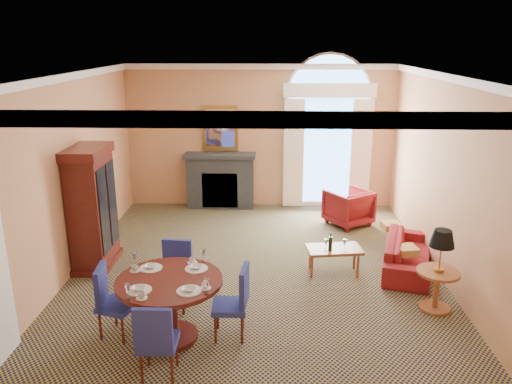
{
  "coord_description": "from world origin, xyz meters",
  "views": [
    {
      "loc": [
        0.23,
        -7.32,
        3.7
      ],
      "look_at": [
        0.0,
        0.5,
        1.3
      ],
      "focal_mm": 35.0,
      "sensor_mm": 36.0,
      "label": 1
    }
  ],
  "objects_px": {
    "dining_table": "(170,295)",
    "sofa": "(408,254)",
    "armoire": "(92,210)",
    "armchair": "(348,207)",
    "side_table": "(440,261)",
    "coffee_table": "(334,250)"
  },
  "relations": [
    {
      "from": "dining_table",
      "to": "sofa",
      "type": "bearing_deg",
      "value": 31.35
    },
    {
      "from": "armoire",
      "to": "armchair",
      "type": "relative_size",
      "value": 2.5
    },
    {
      "from": "armchair",
      "to": "side_table",
      "type": "bearing_deg",
      "value": 68.83
    },
    {
      "from": "side_table",
      "to": "armchair",
      "type": "bearing_deg",
      "value": 102.3
    },
    {
      "from": "armchair",
      "to": "side_table",
      "type": "relative_size",
      "value": 0.69
    },
    {
      "from": "dining_table",
      "to": "sofa",
      "type": "xyz_separation_m",
      "value": [
        3.57,
        2.17,
        -0.35
      ]
    },
    {
      "from": "armoire",
      "to": "armchair",
      "type": "distance_m",
      "value": 5.07
    },
    {
      "from": "armoire",
      "to": "side_table",
      "type": "distance_m",
      "value": 5.49
    },
    {
      "from": "dining_table",
      "to": "side_table",
      "type": "xyz_separation_m",
      "value": [
        3.62,
        0.84,
        0.13
      ]
    },
    {
      "from": "armchair",
      "to": "side_table",
      "type": "distance_m",
      "value": 3.52
    },
    {
      "from": "sofa",
      "to": "side_table",
      "type": "distance_m",
      "value": 1.42
    },
    {
      "from": "coffee_table",
      "to": "side_table",
      "type": "distance_m",
      "value": 1.76
    },
    {
      "from": "dining_table",
      "to": "sofa",
      "type": "relative_size",
      "value": 0.74
    },
    {
      "from": "coffee_table",
      "to": "dining_table",
      "type": "bearing_deg",
      "value": -147.27
    },
    {
      "from": "sofa",
      "to": "dining_table",
      "type": "bearing_deg",
      "value": 138.05
    },
    {
      "from": "dining_table",
      "to": "armchair",
      "type": "xyz_separation_m",
      "value": [
        2.87,
        4.26,
        -0.25
      ]
    },
    {
      "from": "sofa",
      "to": "side_table",
      "type": "height_order",
      "value": "side_table"
    },
    {
      "from": "dining_table",
      "to": "armchair",
      "type": "relative_size",
      "value": 1.63
    },
    {
      "from": "armoire",
      "to": "coffee_table",
      "type": "height_order",
      "value": "armoire"
    },
    {
      "from": "armoire",
      "to": "armchair",
      "type": "xyz_separation_m",
      "value": [
        4.58,
        2.09,
        -0.62
      ]
    },
    {
      "from": "armchair",
      "to": "armoire",
      "type": "bearing_deg",
      "value": -8.94
    },
    {
      "from": "sofa",
      "to": "coffee_table",
      "type": "relative_size",
      "value": 1.94
    }
  ]
}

